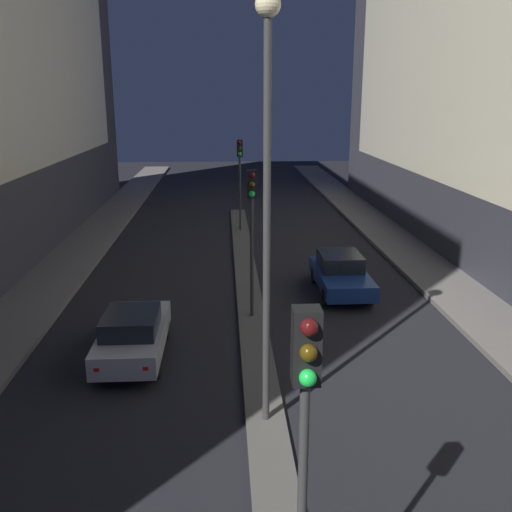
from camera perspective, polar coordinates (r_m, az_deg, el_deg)
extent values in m
cube|color=#56544F|center=(21.04, -0.62, -4.54)|extent=(0.93, 34.76, 0.12)
cube|color=black|center=(6.46, 5.04, -8.96)|extent=(0.32, 0.28, 0.90)
sphere|color=#4C0F0F|center=(6.18, 5.34, -7.12)|extent=(0.20, 0.20, 0.20)
sphere|color=#4C380A|center=(6.30, 5.27, -9.64)|extent=(0.20, 0.20, 0.20)
sphere|color=#1EEA4C|center=(6.43, 5.21, -12.05)|extent=(0.20, 0.20, 0.20)
cylinder|color=#383838|center=(18.90, -0.42, -0.22)|extent=(0.12, 0.12, 4.06)
cube|color=black|center=(18.37, -0.44, 7.24)|extent=(0.32, 0.28, 0.90)
sphere|color=#4C0F0F|center=(18.15, -0.41, 8.09)|extent=(0.20, 0.20, 0.20)
sphere|color=#4C380A|center=(18.20, -0.41, 7.15)|extent=(0.20, 0.20, 0.20)
sphere|color=#1EEA4C|center=(18.24, -0.41, 6.22)|extent=(0.20, 0.20, 0.20)
cylinder|color=#383838|center=(31.73, -1.61, 6.26)|extent=(0.12, 0.12, 4.06)
cube|color=black|center=(31.42, -1.64, 10.73)|extent=(0.32, 0.28, 0.90)
sphere|color=#4C0F0F|center=(31.21, -1.64, 11.25)|extent=(0.20, 0.20, 0.20)
sphere|color=#4C380A|center=(31.24, -1.63, 10.70)|extent=(0.20, 0.20, 0.20)
sphere|color=#1EEA4C|center=(31.27, -1.63, 10.15)|extent=(0.20, 0.20, 0.20)
cylinder|color=#383838|center=(12.06, 1.08, 2.09)|extent=(0.16, 0.16, 8.74)
sphere|color=#F9EAB2|center=(11.85, 1.20, 23.86)|extent=(0.50, 0.50, 0.50)
cube|color=#B2B2B7|center=(16.98, -12.14, -7.90)|extent=(1.76, 4.21, 0.64)
cube|color=black|center=(16.47, -12.42, -6.47)|extent=(1.50, 1.89, 0.53)
cube|color=red|center=(15.21, -15.67, -10.91)|extent=(0.14, 0.04, 0.10)
cube|color=red|center=(14.99, -10.98, -11.00)|extent=(0.14, 0.04, 0.10)
cylinder|color=black|center=(18.42, -13.87, -7.17)|extent=(0.22, 0.64, 0.64)
cylinder|color=black|center=(18.19, -9.06, -7.19)|extent=(0.22, 0.64, 0.64)
cylinder|color=black|center=(16.09, -15.53, -10.75)|extent=(0.22, 0.64, 0.64)
cylinder|color=black|center=(15.83, -9.98, -10.84)|extent=(0.22, 0.64, 0.64)
cube|color=navy|center=(22.15, 8.51, -2.16)|extent=(1.84, 4.26, 0.58)
cube|color=black|center=(22.29, 8.40, -0.48)|extent=(1.57, 1.92, 0.58)
cube|color=red|center=(24.03, 6.00, -0.58)|extent=(0.14, 0.04, 0.10)
cube|color=red|center=(24.27, 9.00, -0.53)|extent=(0.14, 0.04, 0.10)
cylinder|color=black|center=(23.34, 5.88, -1.90)|extent=(0.22, 0.64, 0.64)
cylinder|color=black|center=(23.64, 9.77, -1.81)|extent=(0.22, 0.64, 0.64)
cylinder|color=black|center=(20.87, 7.01, -4.08)|extent=(0.22, 0.64, 0.64)
cylinder|color=black|center=(21.21, 11.34, -3.94)|extent=(0.22, 0.64, 0.64)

